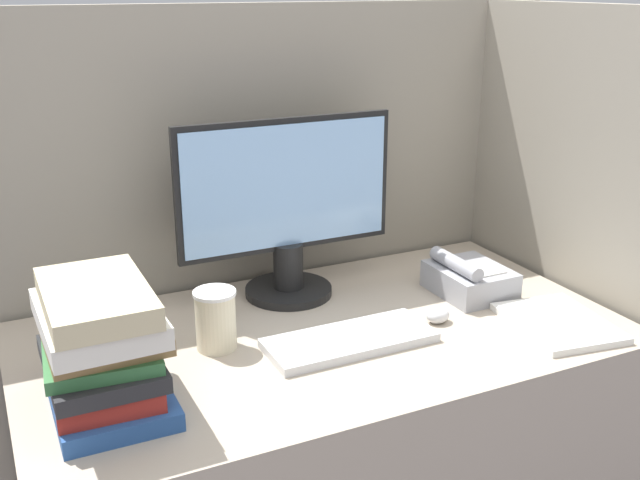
% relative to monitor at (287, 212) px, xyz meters
% --- Properties ---
extents(cubicle_panel_rear, '(1.75, 0.04, 1.45)m').
position_rel_monitor_xyz_m(cubicle_panel_rear, '(-0.01, 0.17, -0.24)').
color(cubicle_panel_rear, gray).
rests_on(cubicle_panel_rear, ground_plane).
extents(cubicle_panel_right, '(0.04, 0.80, 1.45)m').
position_rel_monitor_xyz_m(cubicle_panel_right, '(0.70, -0.21, -0.24)').
color(cubicle_panel_right, gray).
rests_on(cubicle_panel_right, ground_plane).
extents(desk, '(1.35, 0.74, 0.75)m').
position_rel_monitor_xyz_m(desk, '(-0.01, -0.24, -0.59)').
color(desk, tan).
rests_on(desk, ground_plane).
extents(monitor, '(0.55, 0.22, 0.45)m').
position_rel_monitor_xyz_m(monitor, '(0.00, 0.00, 0.00)').
color(monitor, black).
rests_on(monitor, desk).
extents(keyboard, '(0.37, 0.15, 0.02)m').
position_rel_monitor_xyz_m(keyboard, '(0.01, -0.31, -0.21)').
color(keyboard, silver).
rests_on(keyboard, desk).
extents(mouse, '(0.06, 0.04, 0.04)m').
position_rel_monitor_xyz_m(mouse, '(0.25, -0.30, -0.20)').
color(mouse, silver).
rests_on(mouse, desk).
extents(coffee_cup, '(0.09, 0.09, 0.13)m').
position_rel_monitor_xyz_m(coffee_cup, '(-0.26, -0.20, -0.15)').
color(coffee_cup, beige).
rests_on(coffee_cup, desk).
extents(book_stack, '(0.22, 0.30, 0.24)m').
position_rel_monitor_xyz_m(book_stack, '(-0.51, -0.34, -0.09)').
color(book_stack, '#264C8C').
rests_on(book_stack, desk).
extents(desk_telephone, '(0.17, 0.20, 0.11)m').
position_rel_monitor_xyz_m(desk_telephone, '(0.41, -0.19, -0.18)').
color(desk_telephone, '#99999E').
rests_on(desk_telephone, desk).
extents(paper_pile, '(0.24, 0.29, 0.02)m').
position_rel_monitor_xyz_m(paper_pile, '(0.48, -0.44, -0.21)').
color(paper_pile, white).
rests_on(paper_pile, desk).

